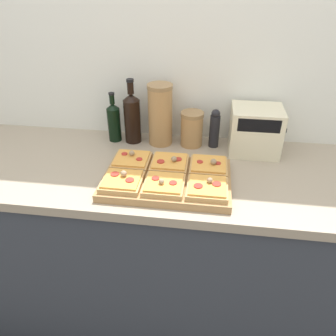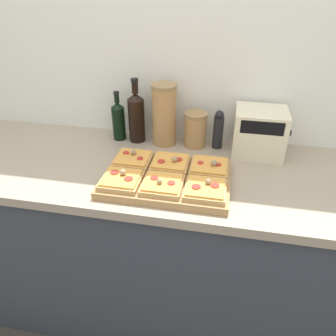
{
  "view_description": "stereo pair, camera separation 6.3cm",
  "coord_description": "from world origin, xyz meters",
  "px_view_note": "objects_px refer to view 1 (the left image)",
  "views": [
    {
      "loc": [
        0.16,
        -0.88,
        1.68
      ],
      "look_at": [
        0.01,
        0.23,
        0.99
      ],
      "focal_mm": 35.0,
      "sensor_mm": 36.0,
      "label": 1
    },
    {
      "loc": [
        0.23,
        -0.87,
        1.68
      ],
      "look_at": [
        0.01,
        0.23,
        0.99
      ],
      "focal_mm": 35.0,
      "sensor_mm": 36.0,
      "label": 2
    }
  ],
  "objects_px": {
    "cutting_board": "(167,180)",
    "pepper_mill": "(215,129)",
    "olive_oil_bottle": "(114,121)",
    "grain_jar_tall": "(160,115)",
    "toaster_oven": "(255,130)",
    "grain_jar_short": "(192,129)",
    "wine_bottle": "(132,117)"
  },
  "relations": [
    {
      "from": "cutting_board",
      "to": "toaster_oven",
      "type": "relative_size",
      "value": 2.02
    },
    {
      "from": "toaster_oven",
      "to": "cutting_board",
      "type": "bearing_deg",
      "value": -138.5
    },
    {
      "from": "cutting_board",
      "to": "grain_jar_short",
      "type": "relative_size",
      "value": 3.0
    },
    {
      "from": "cutting_board",
      "to": "pepper_mill",
      "type": "height_order",
      "value": "pepper_mill"
    },
    {
      "from": "cutting_board",
      "to": "wine_bottle",
      "type": "bearing_deg",
      "value": 122.13
    },
    {
      "from": "grain_jar_short",
      "to": "pepper_mill",
      "type": "height_order",
      "value": "pepper_mill"
    },
    {
      "from": "grain_jar_tall",
      "to": "grain_jar_short",
      "type": "distance_m",
      "value": 0.16
    },
    {
      "from": "olive_oil_bottle",
      "to": "grain_jar_tall",
      "type": "height_order",
      "value": "grain_jar_tall"
    },
    {
      "from": "cutting_board",
      "to": "grain_jar_short",
      "type": "height_order",
      "value": "grain_jar_short"
    },
    {
      "from": "olive_oil_bottle",
      "to": "grain_jar_short",
      "type": "distance_m",
      "value": 0.38
    },
    {
      "from": "wine_bottle",
      "to": "pepper_mill",
      "type": "relative_size",
      "value": 1.66
    },
    {
      "from": "cutting_board",
      "to": "grain_jar_tall",
      "type": "relative_size",
      "value": 1.72
    },
    {
      "from": "grain_jar_tall",
      "to": "grain_jar_short",
      "type": "height_order",
      "value": "grain_jar_tall"
    },
    {
      "from": "cutting_board",
      "to": "olive_oil_bottle",
      "type": "xyz_separation_m",
      "value": [
        -0.31,
        0.35,
        0.08
      ]
    },
    {
      "from": "wine_bottle",
      "to": "toaster_oven",
      "type": "distance_m",
      "value": 0.58
    },
    {
      "from": "grain_jar_short",
      "to": "toaster_oven",
      "type": "height_order",
      "value": "toaster_oven"
    },
    {
      "from": "grain_jar_tall",
      "to": "pepper_mill",
      "type": "height_order",
      "value": "grain_jar_tall"
    },
    {
      "from": "olive_oil_bottle",
      "to": "pepper_mill",
      "type": "relative_size",
      "value": 1.3
    },
    {
      "from": "olive_oil_bottle",
      "to": "wine_bottle",
      "type": "xyz_separation_m",
      "value": [
        0.09,
        0.0,
        0.03
      ]
    },
    {
      "from": "grain_jar_short",
      "to": "wine_bottle",
      "type": "bearing_deg",
      "value": 180.0
    },
    {
      "from": "cutting_board",
      "to": "grain_jar_tall",
      "type": "distance_m",
      "value": 0.38
    },
    {
      "from": "olive_oil_bottle",
      "to": "pepper_mill",
      "type": "bearing_deg",
      "value": 0.0
    },
    {
      "from": "olive_oil_bottle",
      "to": "grain_jar_tall",
      "type": "relative_size",
      "value": 0.83
    },
    {
      "from": "wine_bottle",
      "to": "pepper_mill",
      "type": "bearing_deg",
      "value": 0.0
    },
    {
      "from": "pepper_mill",
      "to": "toaster_oven",
      "type": "bearing_deg",
      "value": -7.58
    },
    {
      "from": "cutting_board",
      "to": "pepper_mill",
      "type": "bearing_deg",
      "value": 62.66
    },
    {
      "from": "olive_oil_bottle",
      "to": "pepper_mill",
      "type": "height_order",
      "value": "olive_oil_bottle"
    },
    {
      "from": "pepper_mill",
      "to": "toaster_oven",
      "type": "distance_m",
      "value": 0.19
    },
    {
      "from": "grain_jar_tall",
      "to": "toaster_oven",
      "type": "relative_size",
      "value": 1.18
    },
    {
      "from": "cutting_board",
      "to": "grain_jar_tall",
      "type": "height_order",
      "value": "grain_jar_tall"
    },
    {
      "from": "grain_jar_tall",
      "to": "olive_oil_bottle",
      "type": "bearing_deg",
      "value": 180.0
    },
    {
      "from": "olive_oil_bottle",
      "to": "cutting_board",
      "type": "bearing_deg",
      "value": -48.13
    }
  ]
}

